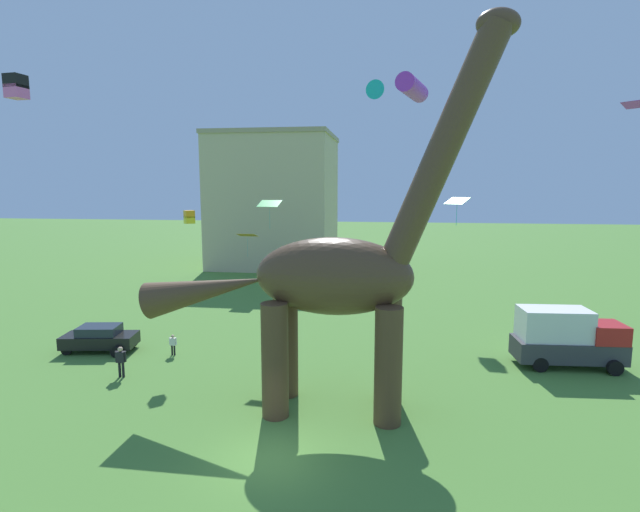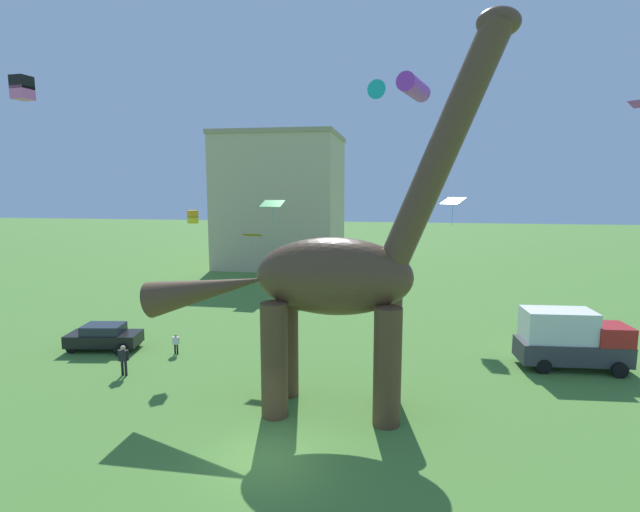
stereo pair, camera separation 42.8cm
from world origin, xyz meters
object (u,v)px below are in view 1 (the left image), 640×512
(kite_far_right, at_px, (435,150))
(kite_apex, at_px, (270,204))
(parked_sedan_left, at_px, (100,338))
(person_photographer, at_px, (173,343))
(parked_box_truck, at_px, (566,337))
(kite_mid_center, at_px, (16,87))
(kite_near_low, at_px, (247,235))
(kite_trailing, at_px, (189,217))
(kite_high_left, at_px, (457,201))
(dinosaur_sculpture, at_px, (332,276))
(kite_drifting, at_px, (635,105))
(kite_high_right, at_px, (405,89))
(person_near_flyer, at_px, (121,359))

(kite_far_right, bearing_deg, kite_apex, -136.12)
(parked_sedan_left, xyz_separation_m, person_photographer, (4.64, -0.07, -0.06))
(parked_box_truck, height_order, kite_mid_center, kite_mid_center)
(kite_near_low, bearing_deg, person_photographer, -89.32)
(kite_far_right, xyz_separation_m, kite_trailing, (-15.31, -11.43, -4.59))
(person_photographer, relative_size, kite_near_low, 0.57)
(kite_high_left, relative_size, kite_apex, 0.46)
(parked_box_truck, xyz_separation_m, kite_mid_center, (-29.70, -2.52, 13.43))
(kite_far_right, height_order, kite_apex, kite_far_right)
(kite_apex, bearing_deg, dinosaur_sculpture, -60.56)
(kite_apex, bearing_deg, parked_box_truck, -5.96)
(parked_box_truck, relative_size, kite_drifting, 3.66)
(parked_sedan_left, relative_size, kite_drifting, 2.83)
(kite_far_right, height_order, kite_trailing, kite_far_right)
(kite_high_right, height_order, kite_drifting, kite_high_right)
(parked_sedan_left, relative_size, kite_near_low, 2.07)
(kite_near_low, xyz_separation_m, kite_trailing, (0.66, -14.09, 2.50))
(parked_sedan_left, height_order, parked_box_truck, parked_box_truck)
(kite_drifting, bearing_deg, kite_high_left, -124.84)
(kite_trailing, distance_m, kite_drifting, 27.76)
(kite_high_left, distance_m, kite_apex, 16.99)
(kite_trailing, bearing_deg, kite_far_right, 36.74)
(kite_high_left, relative_size, kite_near_low, 0.38)
(parked_sedan_left, relative_size, kite_trailing, 5.69)
(dinosaur_sculpture, height_order, kite_apex, dinosaur_sculpture)
(parked_sedan_left, xyz_separation_m, kite_near_low, (4.45, 15.95, 4.64))
(parked_box_truck, xyz_separation_m, kite_trailing, (-21.52, 0.59, 6.30))
(dinosaur_sculpture, relative_size, person_photographer, 13.44)
(kite_apex, bearing_deg, kite_trailing, -165.84)
(dinosaur_sculpture, distance_m, kite_far_right, 20.77)
(kite_apex, bearing_deg, kite_high_right, -28.94)
(person_near_flyer, relative_size, kite_apex, 0.93)
(parked_box_truck, relative_size, kite_near_low, 2.68)
(kite_high_left, relative_size, kite_mid_center, 0.65)
(parked_sedan_left, relative_size, kite_mid_center, 3.53)
(parked_box_truck, height_order, person_photographer, parked_box_truck)
(parked_box_truck, distance_m, kite_high_right, 15.85)
(kite_high_left, height_order, kite_drifting, kite_drifting)
(kite_high_right, xyz_separation_m, kite_trailing, (-12.46, 3.15, -6.46))
(kite_far_right, height_order, kite_mid_center, kite_mid_center)
(person_near_flyer, bearing_deg, kite_high_right, -117.24)
(parked_box_truck, distance_m, kite_drifting, 15.04)
(dinosaur_sculpture, xyz_separation_m, kite_apex, (-4.83, 8.55, 2.77))
(dinosaur_sculpture, distance_m, kite_drifting, 22.79)
(kite_far_right, bearing_deg, parked_box_truck, -62.70)
(person_near_flyer, bearing_deg, kite_trailing, -53.45)
(kite_apex, bearing_deg, person_photographer, -148.73)
(person_near_flyer, relative_size, kite_trailing, 2.09)
(kite_drifting, bearing_deg, kite_high_right, -149.54)
(parked_sedan_left, height_order, kite_high_left, kite_high_left)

